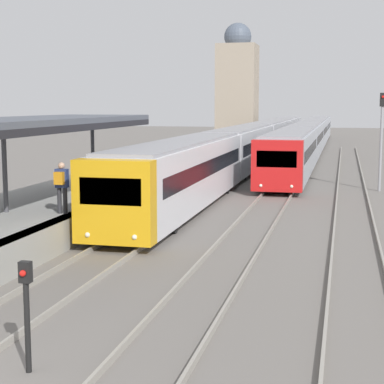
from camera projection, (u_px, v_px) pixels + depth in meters
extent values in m
cube|color=#4C515B|center=(3.00, 122.00, 20.65)|extent=(4.00, 18.86, 0.20)
cube|color=black|center=(59.00, 130.00, 20.23)|extent=(0.08, 18.86, 0.24)
cylinder|color=#47474C|center=(5.00, 169.00, 20.85)|extent=(0.16, 0.16, 2.83)
cylinder|color=#47474C|center=(93.00, 152.00, 28.13)|extent=(0.16, 0.16, 2.83)
cylinder|color=#2D2D33|center=(60.00, 200.00, 20.71)|extent=(0.14, 0.14, 0.85)
cylinder|color=#2D2D33|center=(65.00, 201.00, 20.67)|extent=(0.14, 0.14, 0.85)
cube|color=navy|center=(62.00, 178.00, 20.59)|extent=(0.40, 0.22, 0.60)
sphere|color=tan|center=(61.00, 166.00, 20.54)|extent=(0.22, 0.22, 0.22)
cube|color=orange|center=(59.00, 178.00, 20.40)|extent=(0.30, 0.18, 0.40)
cube|color=gold|center=(114.00, 202.00, 19.50)|extent=(2.50, 0.70, 2.58)
cube|color=black|center=(110.00, 192.00, 19.13)|extent=(1.95, 0.04, 0.82)
sphere|color=#EFEACC|center=(88.00, 235.00, 19.47)|extent=(0.16, 0.16, 0.16)
sphere|color=#EFEACC|center=(135.00, 237.00, 19.13)|extent=(0.16, 0.16, 0.16)
cube|color=silver|center=(182.00, 173.00, 27.61)|extent=(2.50, 16.13, 2.58)
cube|color=gray|center=(182.00, 142.00, 27.43)|extent=(2.20, 15.81, 0.12)
cube|color=black|center=(182.00, 167.00, 27.57)|extent=(2.52, 14.84, 0.67)
cylinder|color=black|center=(118.00, 221.00, 22.96)|extent=(0.12, 0.70, 0.70)
cylinder|color=black|center=(175.00, 224.00, 22.48)|extent=(0.12, 0.70, 0.70)
cylinder|color=black|center=(187.00, 185.00, 33.07)|extent=(0.12, 0.70, 0.70)
cylinder|color=black|center=(228.00, 187.00, 32.58)|extent=(0.12, 0.70, 0.70)
cube|color=silver|center=(242.00, 148.00, 43.50)|extent=(2.50, 16.13, 2.58)
cube|color=gray|center=(242.00, 128.00, 43.32)|extent=(2.20, 15.81, 0.12)
cube|color=black|center=(242.00, 144.00, 43.46)|extent=(2.52, 14.84, 0.67)
cylinder|color=black|center=(211.00, 173.00, 38.85)|extent=(0.12, 0.70, 0.70)
cylinder|color=black|center=(245.00, 174.00, 38.37)|extent=(0.12, 0.70, 0.70)
cylinder|color=black|center=(238.00, 159.00, 48.96)|extent=(0.12, 0.70, 0.70)
cylinder|color=black|center=(266.00, 160.00, 48.47)|extent=(0.12, 0.70, 0.70)
cube|color=silver|center=(269.00, 136.00, 59.39)|extent=(2.50, 16.13, 2.58)
cube|color=gray|center=(269.00, 122.00, 59.20)|extent=(2.20, 15.81, 0.12)
cube|color=black|center=(269.00, 133.00, 59.35)|extent=(2.52, 14.84, 0.67)
cylinder|color=black|center=(250.00, 153.00, 54.74)|extent=(0.12, 0.70, 0.70)
cylinder|color=black|center=(275.00, 154.00, 54.25)|extent=(0.12, 0.70, 0.70)
cylinder|color=black|center=(264.00, 146.00, 64.85)|extent=(0.12, 0.70, 0.70)
cylinder|color=black|center=(286.00, 146.00, 64.36)|extent=(0.12, 0.70, 0.70)
cube|color=silver|center=(285.00, 130.00, 75.28)|extent=(2.50, 16.13, 2.58)
cube|color=gray|center=(285.00, 118.00, 75.09)|extent=(2.20, 15.81, 0.12)
cube|color=black|center=(285.00, 127.00, 75.24)|extent=(2.52, 14.84, 0.67)
cylinder|color=black|center=(271.00, 142.00, 70.63)|extent=(0.12, 0.70, 0.70)
cylinder|color=black|center=(290.00, 143.00, 70.14)|extent=(0.12, 0.70, 0.70)
cylinder|color=black|center=(280.00, 138.00, 80.74)|extent=(0.12, 0.70, 0.70)
cylinder|color=black|center=(297.00, 138.00, 80.25)|extent=(0.12, 0.70, 0.70)
cube|color=red|center=(277.00, 166.00, 31.30)|extent=(2.49, 0.70, 2.51)
cube|color=black|center=(277.00, 159.00, 30.93)|extent=(1.94, 0.04, 0.80)
sphere|color=#EFEACC|center=(261.00, 186.00, 31.27)|extent=(0.16, 0.16, 0.16)
sphere|color=#EFEACC|center=(292.00, 186.00, 30.93)|extent=(0.16, 0.16, 0.16)
cube|color=#A8ADB7|center=(290.00, 154.00, 38.83)|extent=(2.49, 14.92, 2.51)
cube|color=gray|center=(291.00, 132.00, 38.65)|extent=(2.19, 14.62, 0.12)
cube|color=black|center=(290.00, 149.00, 38.79)|extent=(2.51, 13.72, 0.65)
cylinder|color=black|center=(263.00, 182.00, 34.55)|extent=(0.12, 0.70, 0.70)
cylinder|color=black|center=(302.00, 183.00, 34.07)|extent=(0.12, 0.70, 0.70)
cylinder|color=black|center=(280.00, 165.00, 43.90)|extent=(0.12, 0.70, 0.70)
cylinder|color=black|center=(312.00, 166.00, 43.42)|extent=(0.12, 0.70, 0.70)
cube|color=#A8ADB7|center=(305.00, 140.00, 53.55)|extent=(2.49, 14.92, 2.51)
cube|color=gray|center=(306.00, 124.00, 53.37)|extent=(2.19, 14.62, 0.12)
cube|color=black|center=(305.00, 137.00, 53.51)|extent=(2.51, 13.72, 0.65)
cylinder|color=black|center=(287.00, 159.00, 49.27)|extent=(0.12, 0.70, 0.70)
cylinder|color=black|center=(315.00, 159.00, 48.79)|extent=(0.12, 0.70, 0.70)
cylinder|color=black|center=(297.00, 150.00, 58.62)|extent=(0.12, 0.70, 0.70)
cylinder|color=black|center=(320.00, 150.00, 58.14)|extent=(0.12, 0.70, 0.70)
cube|color=#A8ADB7|center=(314.00, 132.00, 68.26)|extent=(2.49, 14.92, 2.51)
cube|color=gray|center=(314.00, 120.00, 68.08)|extent=(2.19, 14.62, 0.12)
cube|color=black|center=(314.00, 130.00, 68.23)|extent=(2.51, 13.72, 0.65)
cylinder|color=black|center=(301.00, 146.00, 63.99)|extent=(0.12, 0.70, 0.70)
cylinder|color=black|center=(322.00, 147.00, 63.51)|extent=(0.12, 0.70, 0.70)
cylinder|color=black|center=(306.00, 141.00, 73.34)|extent=(0.12, 0.70, 0.70)
cylinder|color=black|center=(325.00, 141.00, 72.85)|extent=(0.12, 0.70, 0.70)
cube|color=#A8ADB7|center=(319.00, 127.00, 82.98)|extent=(2.49, 14.92, 2.51)
cube|color=gray|center=(320.00, 117.00, 82.80)|extent=(2.19, 14.62, 0.12)
cube|color=black|center=(319.00, 125.00, 82.94)|extent=(2.51, 13.72, 0.65)
cylinder|color=black|center=(309.00, 138.00, 78.71)|extent=(0.12, 0.70, 0.70)
cylinder|color=black|center=(326.00, 139.00, 78.23)|extent=(0.12, 0.70, 0.70)
cylinder|color=black|center=(313.00, 135.00, 88.06)|extent=(0.12, 0.70, 0.70)
cylinder|color=black|center=(328.00, 135.00, 87.57)|extent=(0.12, 0.70, 0.70)
cylinder|color=black|center=(27.00, 328.00, 10.76)|extent=(0.10, 0.10, 1.56)
cube|color=black|center=(25.00, 272.00, 10.63)|extent=(0.20, 0.14, 0.36)
sphere|color=red|center=(23.00, 273.00, 10.54)|extent=(0.11, 0.11, 0.11)
cylinder|color=gray|center=(381.00, 142.00, 33.18)|extent=(0.14, 0.14, 5.09)
cube|color=black|center=(383.00, 100.00, 32.88)|extent=(0.28, 0.20, 0.70)
sphere|color=red|center=(383.00, 97.00, 32.74)|extent=(0.14, 0.14, 0.14)
cube|color=gray|center=(237.00, 96.00, 66.81)|extent=(4.00, 4.00, 10.63)
sphere|color=#4C5666|center=(238.00, 37.00, 65.99)|extent=(2.82, 2.82, 2.82)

